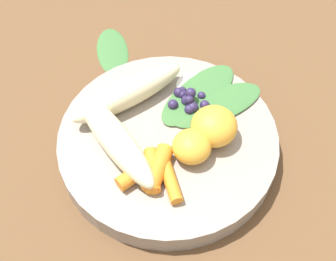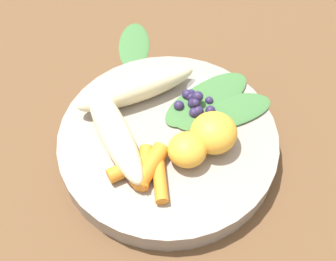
{
  "view_description": "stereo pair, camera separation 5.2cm",
  "coord_description": "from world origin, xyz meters",
  "px_view_note": "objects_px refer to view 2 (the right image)",
  "views": [
    {
      "loc": [
        -0.05,
        -0.3,
        0.46
      ],
      "look_at": [
        0.0,
        0.0,
        0.04
      ],
      "focal_mm": 48.87,
      "sensor_mm": 36.0,
      "label": 1
    },
    {
      "loc": [
        -0.0,
        -0.3,
        0.46
      ],
      "look_at": [
        0.0,
        0.0,
        0.04
      ],
      "focal_mm": 48.87,
      "sensor_mm": 36.0,
      "label": 2
    }
  ],
  "objects_px": {
    "kale_leaf_stray": "(133,45)",
    "banana_peeled_left": "(114,132)",
    "orange_segment_near": "(214,133)",
    "bowl": "(168,143)",
    "banana_peeled_right": "(136,88)"
  },
  "relations": [
    {
      "from": "orange_segment_near",
      "to": "banana_peeled_right",
      "type": "bearing_deg",
      "value": 142.53
    },
    {
      "from": "banana_peeled_left",
      "to": "orange_segment_near",
      "type": "distance_m",
      "value": 0.11
    },
    {
      "from": "banana_peeled_left",
      "to": "banana_peeled_right",
      "type": "relative_size",
      "value": 1.0
    },
    {
      "from": "bowl",
      "to": "banana_peeled_right",
      "type": "bearing_deg",
      "value": 123.1
    },
    {
      "from": "bowl",
      "to": "banana_peeled_left",
      "type": "distance_m",
      "value": 0.07
    },
    {
      "from": "kale_leaf_stray",
      "to": "bowl",
      "type": "bearing_deg",
      "value": -165.36
    },
    {
      "from": "bowl",
      "to": "orange_segment_near",
      "type": "xyz_separation_m",
      "value": [
        0.05,
        -0.01,
        0.03
      ]
    },
    {
      "from": "banana_peeled_right",
      "to": "orange_segment_near",
      "type": "relative_size",
      "value": 2.83
    },
    {
      "from": "bowl",
      "to": "orange_segment_near",
      "type": "height_order",
      "value": "orange_segment_near"
    },
    {
      "from": "banana_peeled_left",
      "to": "kale_leaf_stray",
      "type": "distance_m",
      "value": 0.19
    },
    {
      "from": "kale_leaf_stray",
      "to": "banana_peeled_left",
      "type": "bearing_deg",
      "value": 175.66
    },
    {
      "from": "banana_peeled_left",
      "to": "bowl",
      "type": "bearing_deg",
      "value": 70.86
    },
    {
      "from": "banana_peeled_right",
      "to": "kale_leaf_stray",
      "type": "xyz_separation_m",
      "value": [
        -0.01,
        0.12,
        -0.04
      ]
    },
    {
      "from": "banana_peeled_right",
      "to": "banana_peeled_left",
      "type": "bearing_deg",
      "value": 46.36
    },
    {
      "from": "banana_peeled_left",
      "to": "banana_peeled_right",
      "type": "bearing_deg",
      "value": 135.49
    }
  ]
}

